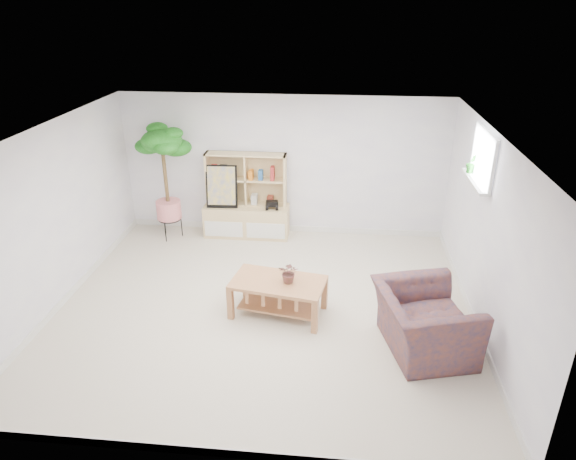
# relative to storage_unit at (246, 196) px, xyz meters

# --- Properties ---
(floor) EXTENTS (5.50, 5.00, 0.01)m
(floor) POSITION_rel_storage_unit_xyz_m (0.62, -2.24, -0.73)
(floor) COLOR #BAAC8C
(floor) RESTS_ON ground
(ceiling) EXTENTS (5.50, 5.00, 0.01)m
(ceiling) POSITION_rel_storage_unit_xyz_m (0.62, -2.24, 1.67)
(ceiling) COLOR white
(ceiling) RESTS_ON walls
(walls) EXTENTS (5.51, 5.01, 2.40)m
(walls) POSITION_rel_storage_unit_xyz_m (0.62, -2.24, 0.47)
(walls) COLOR white
(walls) RESTS_ON floor
(baseboard) EXTENTS (5.50, 5.00, 0.10)m
(baseboard) POSITION_rel_storage_unit_xyz_m (0.62, -2.24, -0.68)
(baseboard) COLOR silver
(baseboard) RESTS_ON floor
(window) EXTENTS (0.10, 0.98, 0.68)m
(window) POSITION_rel_storage_unit_xyz_m (3.35, -1.64, 1.27)
(window) COLOR #CBDEFF
(window) RESTS_ON walls
(window_sill) EXTENTS (0.14, 1.00, 0.04)m
(window_sill) POSITION_rel_storage_unit_xyz_m (3.29, -1.64, 0.95)
(window_sill) COLOR silver
(window_sill) RESTS_ON walls
(storage_unit) EXTENTS (1.45, 0.49, 1.45)m
(storage_unit) POSITION_rel_storage_unit_xyz_m (0.00, 0.00, 0.00)
(storage_unit) COLOR #E2BB82
(storage_unit) RESTS_ON floor
(poster) EXTENTS (0.53, 0.15, 0.73)m
(poster) POSITION_rel_storage_unit_xyz_m (-0.40, -0.07, 0.18)
(poster) COLOR yellow
(poster) RESTS_ON storage_unit
(toy_truck) EXTENTS (0.32, 0.24, 0.16)m
(toy_truck) POSITION_rel_storage_unit_xyz_m (0.46, -0.08, -0.10)
(toy_truck) COLOR black
(toy_truck) RESTS_ON storage_unit
(coffee_table) EXTENTS (1.29, 0.85, 0.49)m
(coffee_table) POSITION_rel_storage_unit_xyz_m (0.83, -2.36, -0.48)
(coffee_table) COLOR #B57244
(coffee_table) RESTS_ON floor
(table_plant) EXTENTS (0.29, 0.26, 0.29)m
(table_plant) POSITION_rel_storage_unit_xyz_m (0.98, -2.38, -0.10)
(table_plant) COLOR #1A5916
(table_plant) RESTS_ON coffee_table
(floor_tree) EXTENTS (0.93, 0.93, 1.97)m
(floor_tree) POSITION_rel_storage_unit_xyz_m (-1.30, -0.22, 0.26)
(floor_tree) COLOR #195B0F
(floor_tree) RESTS_ON floor
(armchair) EXTENTS (1.27, 1.38, 0.86)m
(armchair) POSITION_rel_storage_unit_xyz_m (2.61, -2.93, -0.30)
(armchair) COLOR #212A4B
(armchair) RESTS_ON floor
(sill_plant) EXTENTS (0.16, 0.13, 0.26)m
(sill_plant) POSITION_rel_storage_unit_xyz_m (3.29, -1.34, 1.10)
(sill_plant) COLOR #195B0F
(sill_plant) RESTS_ON window_sill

